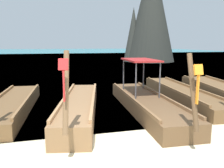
% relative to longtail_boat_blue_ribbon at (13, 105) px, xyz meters
% --- Properties ---
extents(ground, '(120.00, 120.00, 0.00)m').
position_rel_longtail_boat_blue_ribbon_xyz_m(ground, '(3.62, -4.32, -0.26)').
color(ground, beige).
extents(sea_water, '(120.00, 120.00, 0.00)m').
position_rel_longtail_boat_blue_ribbon_xyz_m(sea_water, '(3.62, 57.13, -0.26)').
color(sea_water, '#147A89').
rests_on(sea_water, ground).
extents(longtail_boat_blue_ribbon, '(1.59, 6.22, 2.81)m').
position_rel_longtail_boat_blue_ribbon_xyz_m(longtail_boat_blue_ribbon, '(0.00, 0.00, 0.00)').
color(longtail_boat_blue_ribbon, brown).
rests_on(longtail_boat_blue_ribbon, ground).
extents(longtail_boat_red_ribbon, '(2.18, 6.08, 2.40)m').
position_rel_longtail_boat_blue_ribbon_xyz_m(longtail_boat_red_ribbon, '(2.37, -1.10, 0.07)').
color(longtail_boat_red_ribbon, olive).
rests_on(longtail_boat_red_ribbon, ground).
extents(longtail_boat_orange_ribbon, '(1.66, 6.64, 2.32)m').
position_rel_longtail_boat_blue_ribbon_xyz_m(longtail_boat_orange_ribbon, '(4.90, -1.09, 0.07)').
color(longtail_boat_orange_ribbon, brown).
rests_on(longtail_boat_orange_ribbon, ground).
extents(longtail_boat_violet_ribbon, '(1.78, 7.33, 2.40)m').
position_rel_longtail_boat_blue_ribbon_xyz_m(longtail_boat_violet_ribbon, '(7.26, 0.31, -0.01)').
color(longtail_boat_violet_ribbon, brown).
rests_on(longtail_boat_violet_ribbon, ground).
extents(longtail_boat_green_ribbon, '(2.53, 6.46, 2.93)m').
position_rel_longtail_boat_blue_ribbon_xyz_m(longtail_boat_green_ribbon, '(9.05, 0.04, 0.06)').
color(longtail_boat_green_ribbon, brown).
rests_on(longtail_boat_green_ribbon, ground).
extents(karst_rock, '(7.30, 7.03, 15.16)m').
position_rel_longtail_boat_blue_ribbon_xyz_m(karst_rock, '(15.24, 22.55, 7.08)').
color(karst_rock, '#2D302B').
rests_on(karst_rock, ground).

